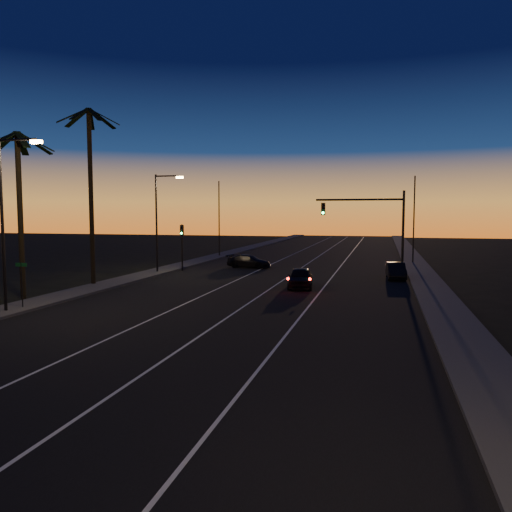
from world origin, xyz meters
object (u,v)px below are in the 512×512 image
(right_car, at_px, (396,271))
(cross_car, at_px, (249,261))
(signal_mast, at_px, (373,218))
(lead_car, at_px, (300,277))

(right_car, distance_m, cross_car, 14.30)
(signal_mast, height_order, cross_car, signal_mast)
(signal_mast, height_order, right_car, signal_mast)
(lead_car, relative_size, cross_car, 1.08)
(lead_car, xyz_separation_m, cross_car, (-6.80, 11.42, -0.09))
(cross_car, bearing_deg, signal_mast, -19.50)
(right_car, bearing_deg, lead_car, -135.78)
(lead_car, distance_m, cross_car, 13.29)
(signal_mast, height_order, lead_car, signal_mast)
(signal_mast, bearing_deg, lead_car, -122.83)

